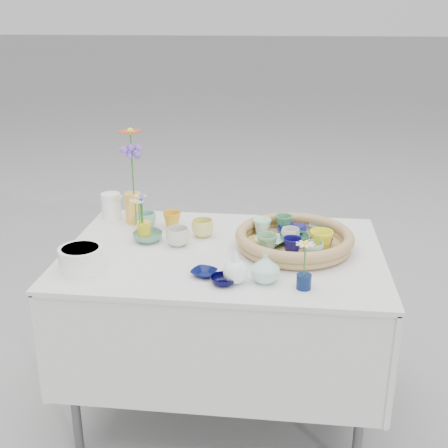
# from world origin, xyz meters

# --- Properties ---
(ground) EXTENTS (80.00, 80.00, 0.00)m
(ground) POSITION_xyz_m (0.00, 0.00, 0.00)
(ground) COLOR gray
(display_table) EXTENTS (1.26, 0.86, 0.77)m
(display_table) POSITION_xyz_m (0.00, 0.00, 0.00)
(display_table) COLOR silver
(display_table) RESTS_ON ground
(wicker_tray) EXTENTS (0.47, 0.47, 0.08)m
(wicker_tray) POSITION_xyz_m (0.28, 0.05, 0.80)
(wicker_tray) COLOR olive
(wicker_tray) RESTS_ON display_table
(tray_ceramic_0) EXTENTS (0.13, 0.13, 0.03)m
(tray_ceramic_0) POSITION_xyz_m (0.27, 0.16, 0.80)
(tray_ceramic_0) COLOR #111257
(tray_ceramic_0) RESTS_ON wicker_tray
(tray_ceramic_1) EXTENTS (0.11, 0.11, 0.03)m
(tray_ceramic_1) POSITION_xyz_m (0.39, 0.06, 0.80)
(tray_ceramic_1) COLOR black
(tray_ceramic_1) RESTS_ON wicker_tray
(tray_ceramic_2) EXTENTS (0.10, 0.10, 0.09)m
(tray_ceramic_2) POSITION_xyz_m (0.38, -0.01, 0.83)
(tray_ceramic_2) COLOR yellow
(tray_ceramic_2) RESTS_ON wicker_tray
(tray_ceramic_3) EXTENTS (0.14, 0.14, 0.04)m
(tray_ceramic_3) POSITION_xyz_m (0.28, 0.06, 0.80)
(tray_ceramic_3) COLOR #336E4E
(tray_ceramic_3) RESTS_ON wicker_tray
(tray_ceramic_4) EXTENTS (0.08, 0.08, 0.07)m
(tray_ceramic_4) POSITION_xyz_m (0.17, -0.04, 0.82)
(tray_ceramic_4) COLOR #6DA876
(tray_ceramic_4) RESTS_ON wicker_tray
(tray_ceramic_5) EXTENTS (0.15, 0.15, 0.03)m
(tray_ceramic_5) POSITION_xyz_m (0.18, 0.04, 0.80)
(tray_ceramic_5) COLOR #83CDC2
(tray_ceramic_5) RESTS_ON wicker_tray
(tray_ceramic_6) EXTENTS (0.09, 0.09, 0.07)m
(tray_ceramic_6) POSITION_xyz_m (0.15, 0.14, 0.82)
(tray_ceramic_6) COLOR #CDFEE1
(tray_ceramic_6) RESTS_ON wicker_tray
(tray_ceramic_7) EXTENTS (0.09, 0.09, 0.06)m
(tray_ceramic_7) POSITION_xyz_m (0.26, 0.07, 0.81)
(tray_ceramic_7) COLOR silver
(tray_ceramic_7) RESTS_ON wicker_tray
(tray_ceramic_8) EXTENTS (0.11, 0.11, 0.03)m
(tray_ceramic_8) POSITION_xyz_m (0.38, 0.21, 0.80)
(tray_ceramic_8) COLOR #68AFD1
(tray_ceramic_8) RESTS_ON wicker_tray
(tray_ceramic_9) EXTENTS (0.08, 0.08, 0.07)m
(tray_ceramic_9) POSITION_xyz_m (0.27, -0.05, 0.82)
(tray_ceramic_9) COLOR #0E0B4B
(tray_ceramic_9) RESTS_ON wicker_tray
(tray_ceramic_10) EXTENTS (0.12, 0.12, 0.03)m
(tray_ceramic_10) POSITION_xyz_m (0.14, 0.00, 0.80)
(tray_ceramic_10) COLOR #FFD36D
(tray_ceramic_10) RESTS_ON wicker_tray
(tray_ceramic_11) EXTENTS (0.08, 0.08, 0.06)m
(tray_ceramic_11) POSITION_xyz_m (0.35, -0.07, 0.81)
(tray_ceramic_11) COLOR #97B9B3
(tray_ceramic_11) RESTS_ON wicker_tray
(tray_ceramic_12) EXTENTS (0.08, 0.08, 0.07)m
(tray_ceramic_12) POSITION_xyz_m (0.24, 0.20, 0.82)
(tray_ceramic_12) COLOR #438F5A
(tray_ceramic_12) RESTS_ON wicker_tray
(loose_ceramic_0) EXTENTS (0.09, 0.09, 0.07)m
(loose_ceramic_0) POSITION_xyz_m (-0.25, 0.22, 0.80)
(loose_ceramic_0) COLOR gold
(loose_ceramic_0) RESTS_ON display_table
(loose_ceramic_1) EXTENTS (0.10, 0.10, 0.07)m
(loose_ceramic_1) POSITION_xyz_m (-0.10, 0.14, 0.80)
(loose_ceramic_1) COLOR #D6D468
(loose_ceramic_1) RESTS_ON display_table
(loose_ceramic_2) EXTENTS (0.13, 0.13, 0.04)m
(loose_ceramic_2) POSITION_xyz_m (-0.32, 0.06, 0.78)
(loose_ceramic_2) COLOR slate
(loose_ceramic_2) RESTS_ON display_table
(loose_ceramic_3) EXTENTS (0.13, 0.13, 0.08)m
(loose_ceramic_3) POSITION_xyz_m (-0.19, 0.03, 0.80)
(loose_ceramic_3) COLOR beige
(loose_ceramic_3) RESTS_ON display_table
(loose_ceramic_4) EXTENTS (0.12, 0.12, 0.02)m
(loose_ceramic_4) POSITION_xyz_m (-0.04, -0.24, 0.78)
(loose_ceramic_4) COLOR #050B3F
(loose_ceramic_4) RESTS_ON display_table
(loose_ceramic_5) EXTENTS (0.10, 0.10, 0.07)m
(loose_ceramic_5) POSITION_xyz_m (-0.37, 0.22, 0.80)
(loose_ceramic_5) COLOR #79B89E
(loose_ceramic_5) RESTS_ON display_table
(loose_ceramic_6) EXTENTS (0.11, 0.11, 0.03)m
(loose_ceramic_6) POSITION_xyz_m (0.03, -0.29, 0.78)
(loose_ceramic_6) COLOR black
(loose_ceramic_6) RESTS_ON display_table
(fluted_bowl) EXTENTS (0.21, 0.21, 0.08)m
(fluted_bowl) POSITION_xyz_m (-0.50, -0.23, 0.81)
(fluted_bowl) COLOR white
(fluted_bowl) RESTS_ON display_table
(bud_vase_paleblue) EXTENTS (0.11, 0.11, 0.14)m
(bud_vase_paleblue) POSITION_xyz_m (0.07, -0.28, 0.83)
(bud_vase_paleblue) COLOR white
(bud_vase_paleblue) RESTS_ON display_table
(bud_vase_seafoam) EXTENTS (0.13, 0.13, 0.11)m
(bud_vase_seafoam) POSITION_xyz_m (0.18, -0.26, 0.82)
(bud_vase_seafoam) COLOR #B0E0CA
(bud_vase_seafoam) RESTS_ON display_table
(bud_vase_cobalt) EXTENTS (0.06, 0.06, 0.05)m
(bud_vase_cobalt) POSITION_xyz_m (0.31, -0.30, 0.79)
(bud_vase_cobalt) COLOR #091A44
(bud_vase_cobalt) RESTS_ON display_table
(single_daisy) EXTENTS (0.09, 0.09, 0.14)m
(single_daisy) POSITION_xyz_m (0.31, -0.30, 0.87)
(single_daisy) COLOR white
(single_daisy) RESTS_ON bud_vase_cobalt
(tall_vase_yellow) EXTENTS (0.08, 0.08, 0.14)m
(tall_vase_yellow) POSITION_xyz_m (-0.44, 0.27, 0.83)
(tall_vase_yellow) COLOR yellow
(tall_vase_yellow) RESTS_ON display_table
(gerbera) EXTENTS (0.12, 0.12, 0.30)m
(gerbera) POSITION_xyz_m (-0.43, 0.26, 1.04)
(gerbera) COLOR #D5461D
(gerbera) RESTS_ON tall_vase_yellow
(hydrangea) EXTENTS (0.09, 0.09, 0.26)m
(hydrangea) POSITION_xyz_m (-0.44, 0.28, 1.00)
(hydrangea) COLOR #6146A3
(hydrangea) RESTS_ON tall_vase_yellow
(white_pitcher) EXTENTS (0.15, 0.13, 0.12)m
(white_pitcher) POSITION_xyz_m (-0.55, 0.31, 0.82)
(white_pitcher) COLOR white
(white_pitcher) RESTS_ON display_table
(daisy_cup) EXTENTS (0.07, 0.07, 0.06)m
(daisy_cup) POSITION_xyz_m (-0.35, 0.11, 0.80)
(daisy_cup) COLOR yellow
(daisy_cup) RESTS_ON display_table
(daisy_posy) EXTENTS (0.09, 0.09, 0.14)m
(daisy_posy) POSITION_xyz_m (-0.36, 0.10, 0.90)
(daisy_posy) COLOR white
(daisy_posy) RESTS_ON daisy_cup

